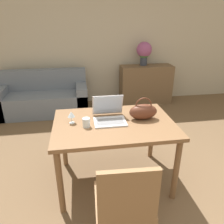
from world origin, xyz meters
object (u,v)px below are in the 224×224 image
flower_vase (144,51)px  wine_glass (71,115)px  chair (125,202)px  handbag (143,111)px  laptop (109,114)px  couch (44,98)px  drinking_glass (86,123)px

flower_vase → wine_glass: bearing=-121.6°
chair → flower_vase: (1.11, 3.32, 0.61)m
handbag → laptop: bearing=172.8°
laptop → couch: bearing=115.5°
chair → laptop: size_ratio=2.66×
couch → drinking_glass: bearing=-71.4°
wine_glass → laptop: bearing=4.4°
drinking_glass → flower_vase: flower_vase is taller
chair → laptop: bearing=91.7°
chair → handbag: (0.38, 0.88, 0.34)m
couch → handbag: (1.38, -2.17, 0.56)m
chair → handbag: bearing=69.2°
flower_vase → laptop: bearing=-114.5°
drinking_glass → flower_vase: size_ratio=0.20×
couch → handbag: 2.63m
laptop → flower_vase: 2.65m
chair → wine_glass: bearing=115.8°
drinking_glass → laptop: bearing=28.7°
chair → drinking_glass: chair is taller
couch → drinking_glass: size_ratio=18.16×
couch → handbag: size_ratio=5.64×
drinking_glass → handbag: (0.62, 0.09, 0.04)m
laptop → flower_vase: (1.09, 2.39, 0.29)m
laptop → drinking_glass: 0.29m
couch → drinking_glass: 2.44m
couch → flower_vase: (2.10, 0.27, 0.83)m
couch → flower_vase: bearing=7.2°
chair → flower_vase: flower_vase is taller
couch → wine_glass: 2.31m
couch → wine_glass: size_ratio=13.05×
laptop → wine_glass: 0.40m
couch → chair: bearing=-72.0°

